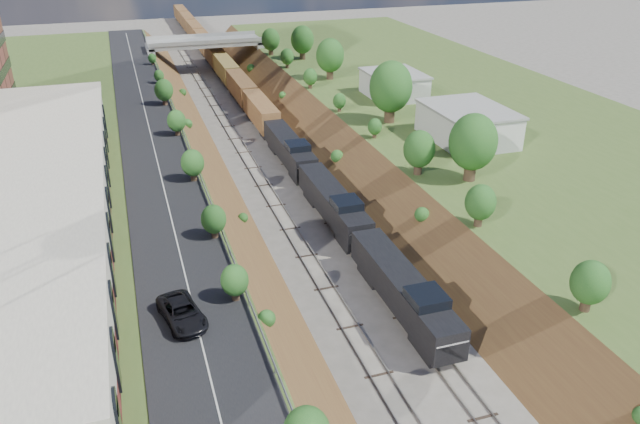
# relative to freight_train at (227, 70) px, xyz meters

# --- Properties ---
(platform_left) EXTENTS (44.00, 180.00, 5.00)m
(platform_left) POSITION_rel_freight_train_xyz_m (-35.60, -51.16, -0.07)
(platform_left) COLOR #476027
(platform_left) RESTS_ON ground
(platform_right) EXTENTS (44.00, 180.00, 5.00)m
(platform_right) POSITION_rel_freight_train_xyz_m (30.40, -51.16, -0.07)
(platform_right) COLOR #476027
(platform_right) RESTS_ON ground
(embankment_left) EXTENTS (10.00, 180.00, 10.00)m
(embankment_left) POSITION_rel_freight_train_xyz_m (-13.60, -51.16, -2.57)
(embankment_left) COLOR brown
(embankment_left) RESTS_ON ground
(embankment_right) EXTENTS (10.00, 180.00, 10.00)m
(embankment_right) POSITION_rel_freight_train_xyz_m (8.40, -51.16, -2.57)
(embankment_right) COLOR brown
(embankment_right) RESTS_ON ground
(rail_left_track) EXTENTS (1.58, 180.00, 0.18)m
(rail_left_track) POSITION_rel_freight_train_xyz_m (-5.20, -51.16, -2.48)
(rail_left_track) COLOR gray
(rail_left_track) RESTS_ON ground
(rail_right_track) EXTENTS (1.58, 180.00, 0.18)m
(rail_right_track) POSITION_rel_freight_train_xyz_m (0.00, -51.16, -2.48)
(rail_right_track) COLOR gray
(rail_right_track) RESTS_ON ground
(road) EXTENTS (8.00, 180.00, 0.10)m
(road) POSITION_rel_freight_train_xyz_m (-18.10, -51.16, 2.48)
(road) COLOR black
(road) RESTS_ON platform_left
(guardrail) EXTENTS (0.10, 171.00, 0.70)m
(guardrail) POSITION_rel_freight_train_xyz_m (-14.00, -51.36, 2.98)
(guardrail) COLOR #99999E
(guardrail) RESTS_ON platform_left
(commercial_building) EXTENTS (14.30, 62.30, 7.00)m
(commercial_building) POSITION_rel_freight_train_xyz_m (-30.60, -73.16, 5.94)
(commercial_building) COLOR maroon
(commercial_building) RESTS_ON platform_left
(overpass) EXTENTS (24.50, 8.30, 7.40)m
(overpass) POSITION_rel_freight_train_xyz_m (-2.60, 10.84, 2.35)
(overpass) COLOR gray
(overpass) RESTS_ON ground
(white_building_near) EXTENTS (9.00, 12.00, 4.00)m
(white_building_near) POSITION_rel_freight_train_xyz_m (20.90, -59.16, 4.43)
(white_building_near) COLOR silver
(white_building_near) RESTS_ON platform_right
(white_building_far) EXTENTS (8.00, 10.00, 3.60)m
(white_building_far) POSITION_rel_freight_train_xyz_m (20.40, -37.16, 4.23)
(white_building_far) COLOR silver
(white_building_far) RESTS_ON platform_right
(tree_right_large) EXTENTS (5.25, 5.25, 7.61)m
(tree_right_large) POSITION_rel_freight_train_xyz_m (14.40, -71.16, 6.82)
(tree_right_large) COLOR #473323
(tree_right_large) RESTS_ON platform_right
(tree_left_crest) EXTENTS (2.45, 2.45, 3.55)m
(tree_left_crest) POSITION_rel_freight_train_xyz_m (-14.40, -91.16, 4.47)
(tree_left_crest) COLOR #473323
(tree_left_crest) RESTS_ON platform_left
(freight_train) EXTENTS (2.94, 181.72, 4.55)m
(freight_train) POSITION_rel_freight_train_xyz_m (0.00, 0.00, 0.00)
(freight_train) COLOR black
(freight_train) RESTS_ON ground
(suv) EXTENTS (3.61, 5.87, 1.52)m
(suv) POSITION_rel_freight_train_xyz_m (-19.03, -88.22, 3.29)
(suv) COLOR black
(suv) RESTS_ON road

